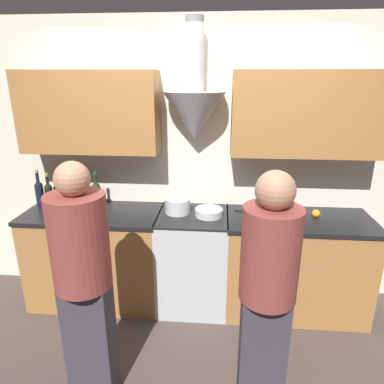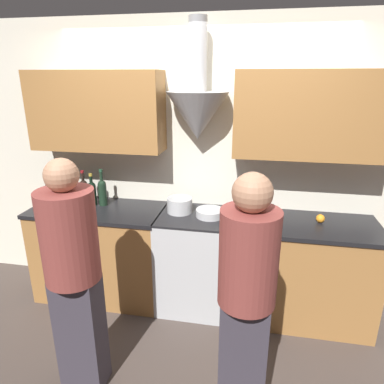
{
  "view_description": "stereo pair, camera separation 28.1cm",
  "coord_description": "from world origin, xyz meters",
  "views": [
    {
      "loc": [
        0.23,
        -2.46,
        2.09
      ],
      "look_at": [
        0.0,
        0.26,
        1.17
      ],
      "focal_mm": 32.0,
      "sensor_mm": 36.0,
      "label": 1
    },
    {
      "loc": [
        0.51,
        -2.42,
        2.09
      ],
      "look_at": [
        0.0,
        0.26,
        1.17
      ],
      "focal_mm": 32.0,
      "sensor_mm": 36.0,
      "label": 2
    }
  ],
  "objects": [
    {
      "name": "ground_plane",
      "position": [
        0.0,
        0.0,
        0.0
      ],
      "size": [
        12.0,
        12.0,
        0.0
      ],
      "primitive_type": "plane",
      "color": "#423833"
    },
    {
      "name": "wall_back",
      "position": [
        0.01,
        0.63,
        1.47
      ],
      "size": [
        8.4,
        0.54,
        2.6
      ],
      "color": "silver",
      "rests_on": "ground_plane"
    },
    {
      "name": "counter_left",
      "position": [
        -0.92,
        0.36,
        0.46
      ],
      "size": [
        1.24,
        0.62,
        0.92
      ],
      "color": "#9E6B38",
      "rests_on": "ground_plane"
    },
    {
      "name": "counter_right",
      "position": [
        0.94,
        0.36,
        0.46
      ],
      "size": [
        1.27,
        0.62,
        0.92
      ],
      "color": "#9E6B38",
      "rests_on": "ground_plane"
    },
    {
      "name": "stove_range",
      "position": [
        0.0,
        0.36,
        0.46
      ],
      "size": [
        0.63,
        0.6,
        0.92
      ],
      "color": "#B7BABC",
      "rests_on": "ground_plane"
    },
    {
      "name": "wine_bottle_0",
      "position": [
        -1.45,
        0.44,
        1.06
      ],
      "size": [
        0.08,
        0.08,
        0.36
      ],
      "color": "black",
      "rests_on": "counter_left"
    },
    {
      "name": "wine_bottle_1",
      "position": [
        -1.36,
        0.43,
        1.05
      ],
      "size": [
        0.07,
        0.07,
        0.33
      ],
      "color": "black",
      "rests_on": "counter_left"
    },
    {
      "name": "wine_bottle_2",
      "position": [
        -1.27,
        0.44,
        1.05
      ],
      "size": [
        0.07,
        0.07,
        0.32
      ],
      "color": "black",
      "rests_on": "counter_left"
    },
    {
      "name": "wine_bottle_3",
      "position": [
        -1.18,
        0.43,
        1.05
      ],
      "size": [
        0.07,
        0.07,
        0.33
      ],
      "color": "black",
      "rests_on": "counter_left"
    },
    {
      "name": "wine_bottle_4",
      "position": [
        -1.09,
        0.44,
        1.06
      ],
      "size": [
        0.07,
        0.07,
        0.33
      ],
      "color": "black",
      "rests_on": "counter_left"
    },
    {
      "name": "wine_bottle_5",
      "position": [
        -1.0,
        0.43,
        1.05
      ],
      "size": [
        0.08,
        0.08,
        0.31
      ],
      "color": "black",
      "rests_on": "counter_left"
    },
    {
      "name": "wine_bottle_6",
      "position": [
        -0.9,
        0.45,
        1.06
      ],
      "size": [
        0.08,
        0.08,
        0.35
      ],
      "color": "black",
      "rests_on": "counter_left"
    },
    {
      "name": "stock_pot",
      "position": [
        -0.14,
        0.41,
        0.99
      ],
      "size": [
        0.23,
        0.23,
        0.13
      ],
      "color": "#B7BABC",
      "rests_on": "stove_range"
    },
    {
      "name": "mixing_bowl",
      "position": [
        0.14,
        0.35,
        0.95
      ],
      "size": [
        0.25,
        0.25,
        0.07
      ],
      "color": "#B7BABC",
      "rests_on": "stove_range"
    },
    {
      "name": "orange_fruit",
      "position": [
        1.08,
        0.4,
        0.96
      ],
      "size": [
        0.07,
        0.07,
        0.07
      ],
      "color": "orange",
      "rests_on": "counter_right"
    },
    {
      "name": "chefs_knife",
      "position": [
        0.49,
        0.46,
        0.93
      ],
      "size": [
        0.23,
        0.08,
        0.01
      ],
      "rotation": [
        0.0,
        0.0,
        -0.24
      ],
      "color": "silver",
      "rests_on": "counter_right"
    },
    {
      "name": "person_foreground_left",
      "position": [
        -0.6,
        -0.68,
        0.91
      ],
      "size": [
        0.35,
        0.35,
        1.65
      ],
      "color": "#38333D",
      "rests_on": "ground_plane"
    },
    {
      "name": "person_foreground_right",
      "position": [
        0.51,
        -0.84,
        0.93
      ],
      "size": [
        0.31,
        0.31,
        1.67
      ],
      "color": "#38333D",
      "rests_on": "ground_plane"
    }
  ]
}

